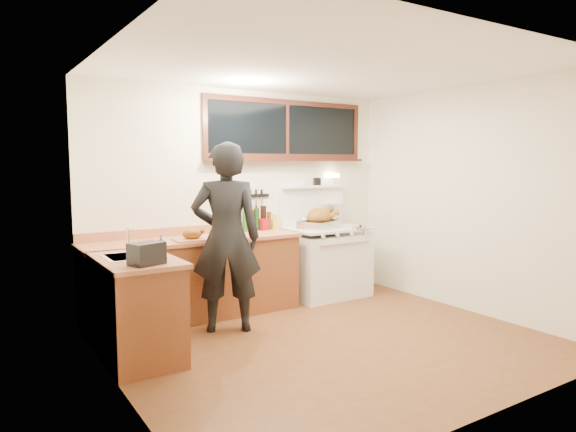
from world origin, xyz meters
TOP-DOWN VIEW (x-y plane):
  - ground_plane at (0.00, 0.00)m, footprint 4.00×3.50m
  - room_shell at (0.00, 0.00)m, footprint 4.10×3.60m
  - counter_back at (-0.80, 1.45)m, footprint 2.44×0.64m
  - counter_left at (-1.70, 0.62)m, footprint 0.64×1.09m
  - sink_unit at (-1.68, 0.70)m, footprint 0.50×0.45m
  - vintage_stove at (1.00, 1.41)m, footprint 1.02×0.74m
  - back_window at (0.60, 1.72)m, footprint 2.32×0.13m
  - left_doorway at (-1.99, -0.55)m, footprint 0.02×1.04m
  - knife_strip at (0.08, 1.73)m, footprint 0.46×0.03m
  - man at (-0.69, 0.87)m, footprint 0.83×0.71m
  - soap_bottle at (-1.43, 0.70)m, footprint 0.10×0.10m
  - toaster at (-1.70, 0.26)m, footprint 0.31×0.26m
  - cutting_board at (-0.88, 1.29)m, footprint 0.41×0.32m
  - roast_turkey at (0.87, 1.39)m, footprint 0.60×0.53m
  - stockpot at (1.25, 1.62)m, footprint 0.30×0.30m
  - saucepan at (1.04, 1.54)m, footprint 0.18×0.27m
  - pot_lid at (1.30, 1.10)m, footprint 0.25×0.25m
  - coffee_tin at (0.18, 1.60)m, footprint 0.11×0.09m
  - pitcher at (-0.35, 1.63)m, footprint 0.10×0.10m
  - bottle_cluster at (0.10, 1.63)m, footprint 0.57×0.07m

SIDE VIEW (x-z plane):
  - ground_plane at x=0.00m, z-range -0.02..0.00m
  - counter_left at x=-1.70m, z-range 0.00..0.90m
  - counter_back at x=-0.80m, z-range -0.05..0.95m
  - vintage_stove at x=1.00m, z-range -0.33..1.26m
  - sink_unit at x=-1.68m, z-range 0.66..1.03m
  - pot_lid at x=1.30m, z-range 0.89..0.93m
  - cutting_board at x=-0.88m, z-range 0.88..1.02m
  - saucepan at x=1.04m, z-range 0.90..1.01m
  - man at x=-0.69m, z-range 0.00..1.94m
  - coffee_tin at x=0.18m, z-range 0.90..1.04m
  - pitcher at x=-0.35m, z-range 0.90..1.07m
  - soap_bottle at x=-1.43m, z-range 0.90..1.07m
  - toaster at x=-1.70m, z-range 0.90..1.08m
  - roast_turkey at x=0.87m, z-range 0.87..1.14m
  - bottle_cluster at x=0.10m, z-range 0.88..1.18m
  - stockpot at x=1.25m, z-range 0.90..1.18m
  - left_doorway at x=-1.99m, z-range 0.00..2.17m
  - knife_strip at x=0.08m, z-range 1.17..1.45m
  - room_shell at x=0.00m, z-range 0.32..2.97m
  - back_window at x=0.60m, z-range 1.68..2.45m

